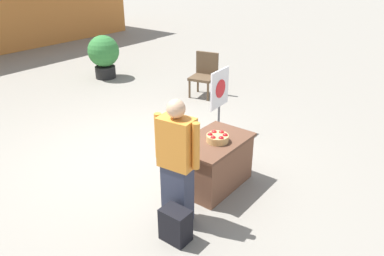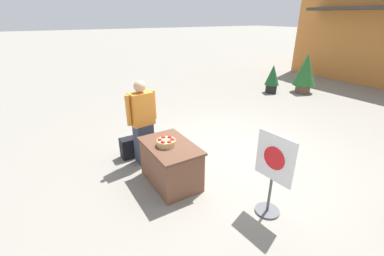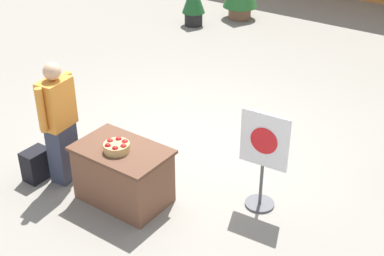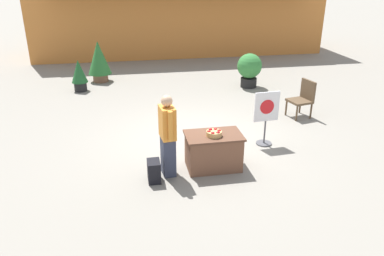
# 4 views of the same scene
# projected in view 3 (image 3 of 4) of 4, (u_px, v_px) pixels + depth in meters

# --- Properties ---
(ground_plane) EXTENTS (120.00, 120.00, 0.00)m
(ground_plane) POSITION_uv_depth(u_px,v_px,m) (187.00, 145.00, 7.78)
(ground_plane) COLOR gray
(display_table) EXTENTS (1.13, 0.73, 0.73)m
(display_table) POSITION_uv_depth(u_px,v_px,m) (123.00, 174.00, 6.48)
(display_table) COLOR brown
(display_table) RESTS_ON ground_plane
(apple_basket) EXTENTS (0.31, 0.31, 0.13)m
(apple_basket) POSITION_uv_depth(u_px,v_px,m) (117.00, 147.00, 6.23)
(apple_basket) COLOR tan
(apple_basket) RESTS_ON display_table
(person_visitor) EXTENTS (0.30, 0.61, 1.64)m
(person_visitor) POSITION_uv_depth(u_px,v_px,m) (59.00, 123.00, 6.65)
(person_visitor) COLOR #33384C
(person_visitor) RESTS_ON ground_plane
(backpack) EXTENTS (0.24, 0.34, 0.42)m
(backpack) POSITION_uv_depth(u_px,v_px,m) (36.00, 164.00, 6.95)
(backpack) COLOR black
(backpack) RESTS_ON ground_plane
(poster_board) EXTENTS (0.60, 0.36, 1.27)m
(poster_board) POSITION_uv_depth(u_px,v_px,m) (263.00, 157.00, 6.22)
(poster_board) COLOR #4C4C51
(poster_board) RESTS_ON ground_plane
(potted_plant_far_left) EXTENTS (0.53, 0.53, 1.05)m
(potted_plant_far_left) POSITION_uv_depth(u_px,v_px,m) (194.00, 1.00, 12.15)
(potted_plant_far_left) COLOR black
(potted_plant_far_left) RESTS_ON ground_plane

